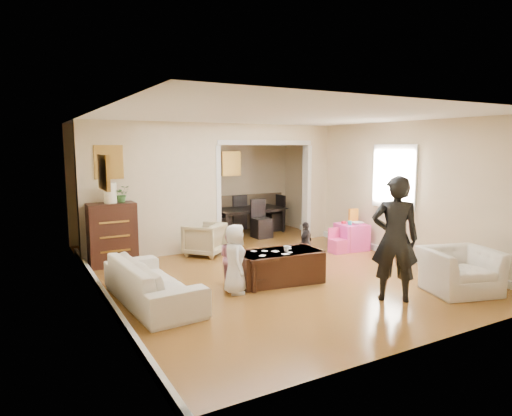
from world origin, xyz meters
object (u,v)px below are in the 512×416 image
child_toddler (306,242)px  dresser (112,234)px  table_lamp (110,193)px  armchair_front (459,271)px  dining_table (249,221)px  armchair_back (204,239)px  coffee_cup (286,249)px  coffee_table (279,267)px  cyan_cup (350,223)px  child_kneel_b (231,257)px  adult_person (395,239)px  child_kneel_a (235,259)px  play_table (352,237)px  sofa (152,281)px

child_toddler → dresser: bearing=-57.6°
dresser → table_lamp: table_lamp is taller
armchair_front → dining_table: bearing=112.8°
table_lamp → dining_table: table_lamp is taller
armchair_back → coffee_cup: bearing=60.4°
coffee_table → coffee_cup: coffee_cup is taller
cyan_cup → child_kneel_b: (-3.10, -0.81, -0.16)m
cyan_cup → child_kneel_b: 3.21m
armchair_back → adult_person: bearing=68.4°
armchair_front → coffee_table: size_ratio=0.75×
table_lamp → coffee_cup: bearing=-47.3°
armchair_back → coffee_cup: (0.46, -2.25, 0.22)m
armchair_back → armchair_front: size_ratio=0.71×
child_kneel_a → child_toddler: bearing=-45.7°
armchair_front → table_lamp: 5.86m
coffee_cup → child_toddler: child_toddler is taller
coffee_cup → adult_person: 1.70m
dresser → table_lamp: bearing=0.0°
child_kneel_b → play_table: bearing=-86.1°
armchair_front → child_toddler: bearing=129.1°
armchair_back → play_table: 3.04m
armchair_front → adult_person: 1.26m
armchair_front → coffee_cup: size_ratio=10.62×
armchair_front → play_table: (0.45, 2.86, -0.05)m
cyan_cup → table_lamp: bearing=164.9°
sofa → child_toddler: (3.06, 0.68, 0.09)m
coffee_cup → adult_person: (0.85, -1.43, 0.34)m
armchair_front → child_kneel_b: child_kneel_b is taller
armchair_front → table_lamp: table_lamp is taller
dresser → coffee_table: (2.09, -2.32, -0.32)m
coffee_cup → coffee_table: bearing=153.4°
child_toddler → dining_table: bearing=-129.1°
sofa → table_lamp: bearing=-1.9°
sofa → cyan_cup: (4.42, 1.03, 0.28)m
play_table → dining_table: dining_table is taller
armchair_front → dresser: (-4.15, 4.02, 0.25)m
play_table → dining_table: 2.80m
armchair_back → play_table: bearing=118.9°
armchair_back → table_lamp: 2.00m
cyan_cup → play_table: bearing=26.6°
armchair_back → child_kneel_a: size_ratio=0.69×
dining_table → table_lamp: bearing=-158.9°
sofa → armchair_back: 2.69m
adult_person → child_kneel_a: (-1.80, 1.33, -0.36)m
armchair_back → adult_person: size_ratio=0.40×
adult_person → play_table: bearing=-82.2°
dresser → child_kneel_b: bearing=-55.5°
table_lamp → armchair_front: bearing=-44.1°
table_lamp → play_table: (4.59, -1.16, -1.04)m
coffee_cup → child_toddler: 1.25m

